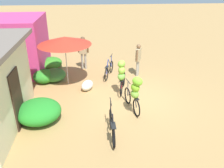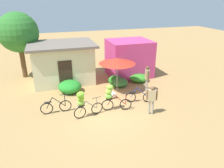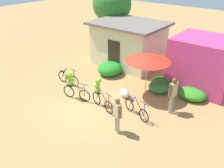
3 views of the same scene
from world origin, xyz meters
name	(u,v)px [view 2 (image 2 of 3)]	position (x,y,z in m)	size (l,w,h in m)	color
ground_plane	(104,114)	(0.00, 0.00, 0.00)	(60.00, 60.00, 0.00)	#A8814C
building_low	(63,62)	(-1.50, 5.57, 1.44)	(4.61, 3.66, 2.84)	beige
shop_pink	(129,58)	(3.59, 5.37, 1.39)	(3.20, 2.80, 2.78)	#CB3A7B
tree_behind_building	(18,33)	(-4.36, 7.40, 3.42)	(2.92, 2.92, 4.91)	brown
hedge_bush_front_left	(70,87)	(-1.35, 3.38, 0.40)	(1.48, 1.55, 0.79)	#248928
hedge_bush_front_right	(115,80)	(1.94, 3.79, 0.31)	(1.01, 1.02, 0.62)	#2B8625
hedge_bush_mid	(120,82)	(2.11, 3.34, 0.29)	(1.14, 1.11, 0.57)	#357833
hedge_bush_by_door	(139,78)	(3.79, 3.75, 0.27)	(1.44, 1.18, 0.55)	#368E26
market_umbrella	(117,61)	(1.67, 2.65, 2.08)	(2.35, 2.35, 2.26)	beige
bicycle_leftmost	(56,107)	(-2.40, 0.90, 0.36)	(1.65, 0.15, 1.03)	black
bicycle_near_pile	(83,102)	(-1.06, -0.02, 0.89)	(1.61, 0.52, 1.51)	black
bicycle_center_loaded	(111,96)	(0.53, 0.25, 0.88)	(1.63, 0.55, 1.53)	black
bicycle_by_shop	(139,97)	(2.40, 0.67, 0.35)	(1.60, 0.56, 0.97)	black
produce_sack	(111,95)	(0.97, 1.74, 0.22)	(0.70, 0.44, 0.44)	silver
person_vendor	(147,76)	(3.49, 1.95, 1.10)	(0.27, 0.57, 1.77)	gray
person_bystander	(152,97)	(2.41, -0.78, 1.00)	(0.54, 0.34, 1.63)	gray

